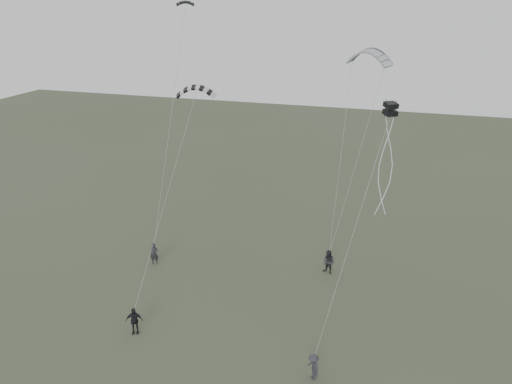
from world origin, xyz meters
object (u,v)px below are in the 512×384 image
(flyer_left, at_px, (154,254))
(kite_dark_small, at_px, (185,2))
(flyer_center, at_px, (134,321))
(kite_pale_large, at_px, (369,51))
(kite_striped, at_px, (196,87))
(kite_box, at_px, (391,109))
(flyer_far, at_px, (313,367))
(flyer_right, at_px, (329,262))

(flyer_left, bearing_deg, kite_dark_small, 64.28)
(flyer_left, distance_m, flyer_center, 8.75)
(kite_pale_large, relative_size, kite_striped, 1.46)
(flyer_left, height_order, kite_striped, kite_striped)
(flyer_center, xyz_separation_m, kite_striped, (1.26, 8.35, 13.30))
(kite_striped, bearing_deg, kite_box, -20.23)
(kite_dark_small, xyz_separation_m, kite_striped, (3.33, -6.30, -5.30))
(flyer_left, relative_size, flyer_far, 1.13)
(flyer_center, bearing_deg, kite_dark_small, 76.00)
(flyer_far, relative_size, kite_striped, 0.60)
(flyer_far, distance_m, kite_striped, 19.22)
(kite_pale_large, bearing_deg, flyer_center, -92.04)
(kite_striped, height_order, kite_box, kite_striped)
(flyer_right, bearing_deg, flyer_left, -143.99)
(flyer_left, xyz_separation_m, kite_box, (17.04, -1.36, 12.93))
(flyer_left, relative_size, flyer_center, 1.00)
(kite_dark_small, xyz_separation_m, kite_pale_large, (13.89, 2.90, -3.50))
(flyer_center, distance_m, kite_box, 20.36)
(flyer_left, distance_m, kite_dark_small, 19.68)
(flyer_center, distance_m, flyer_far, 11.61)
(flyer_right, bearing_deg, kite_box, -22.58)
(flyer_far, distance_m, kite_dark_small, 27.82)
(flyer_center, relative_size, kite_box, 2.49)
(kite_striped, xyz_separation_m, kite_box, (12.87, -1.45, -0.36))
(flyer_center, height_order, kite_dark_small, kite_dark_small)
(flyer_right, height_order, kite_box, kite_box)
(flyer_right, bearing_deg, kite_striped, -139.91)
(kite_box, bearing_deg, flyer_right, 97.35)
(flyer_center, height_order, kite_striped, kite_striped)
(kite_pale_large, bearing_deg, kite_striped, -107.01)
(flyer_far, bearing_deg, kite_box, 124.02)
(kite_pale_large, relative_size, kite_box, 5.34)
(flyer_left, relative_size, kite_dark_small, 1.32)
(flyer_right, bearing_deg, flyer_center, -109.11)
(flyer_right, xyz_separation_m, kite_pale_large, (1.23, 6.74, 15.05))
(flyer_center, distance_m, kite_striped, 15.75)
(kite_dark_small, height_order, kite_striped, kite_dark_small)
(flyer_right, xyz_separation_m, kite_dark_small, (-12.65, 3.83, 18.54))
(flyer_right, bearing_deg, kite_pale_large, 104.88)
(flyer_left, bearing_deg, flyer_center, -88.87)
(flyer_far, distance_m, kite_pale_large, 23.81)
(kite_dark_small, bearing_deg, flyer_far, -73.40)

